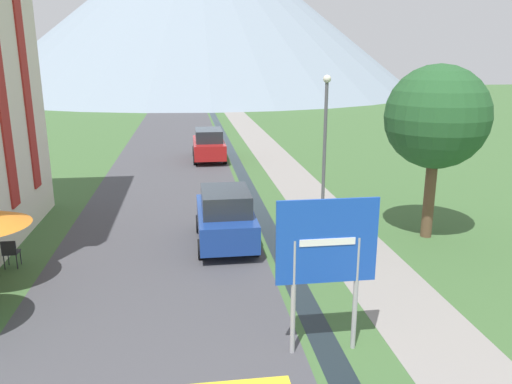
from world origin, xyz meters
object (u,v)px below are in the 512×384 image
Objects in this scene: parked_car_far at (209,144)px; tree_by_path at (437,118)px; cafe_chair_far_left at (10,251)px; streetlamp at (325,136)px; parked_car_near at (225,217)px; road_sign at (327,254)px.

tree_by_path is at bearing -64.64° from parked_car_far.
streetlamp reaches higher than cafe_chair_far_left.
parked_car_near is 7.38m from tree_by_path.
parked_car_near is 0.73× the size of streetlamp.
cafe_chair_far_left is 13.39m from tree_by_path.
parked_car_far is at bearing 93.98° from road_sign.
cafe_chair_far_left is 0.15× the size of tree_by_path.
parked_car_near is at bearing 177.97° from tree_by_path.
parked_car_far is at bearing 107.44° from streetlamp.
streetlamp is (2.26, 8.42, 0.97)m from road_sign.
streetlamp is at bearing -72.56° from parked_car_far.
road_sign is 8.24m from tree_by_path.
road_sign is 0.85× the size of parked_car_near.
parked_car_far is 15.74m from tree_by_path.
road_sign is 8.77m from streetlamp.
parked_car_near is at bearing -17.44° from cafe_chair_far_left.
parked_car_far is at bearing 115.36° from tree_by_path.
parked_car_far is 16.11m from cafe_chair_far_left.
road_sign is 0.62× the size of streetlamp.
road_sign is at bearing -76.76° from parked_car_near.
parked_car_near is 4.48× the size of cafe_chair_far_left.
parked_car_far is 12.40m from streetlamp.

